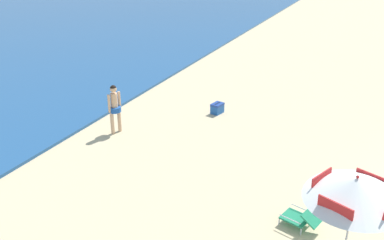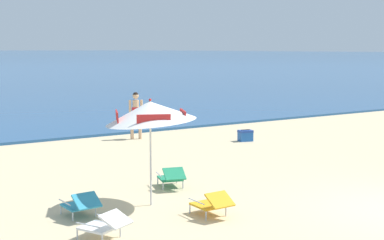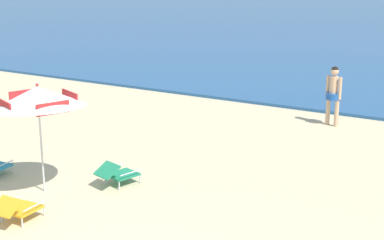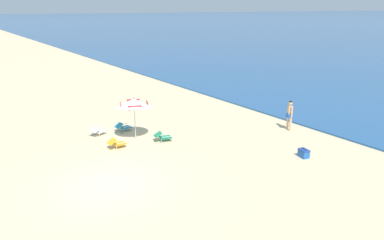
% 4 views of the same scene
% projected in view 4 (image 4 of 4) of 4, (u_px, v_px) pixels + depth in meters
% --- Properties ---
extents(ground_plane, '(800.00, 800.00, 0.00)m').
position_uv_depth(ground_plane, '(109.00, 185.00, 14.54)').
color(ground_plane, '#D1BA8E').
extents(beach_umbrella_striped_main, '(2.63, 2.62, 2.32)m').
position_uv_depth(beach_umbrella_striped_main, '(134.00, 103.00, 19.00)').
color(beach_umbrella_striped_main, silver).
rests_on(beach_umbrella_striped_main, ground).
extents(lounge_chair_under_umbrella, '(0.60, 0.91, 0.52)m').
position_uv_depth(lounge_chair_under_umbrella, '(117.00, 143.00, 18.27)').
color(lounge_chair_under_umbrella, gold).
rests_on(lounge_chair_under_umbrella, ground).
extents(lounge_chair_beside_umbrella, '(0.62, 0.93, 0.52)m').
position_uv_depth(lounge_chair_beside_umbrella, '(123.00, 127.00, 20.76)').
color(lounge_chair_beside_umbrella, teal).
rests_on(lounge_chair_beside_umbrella, ground).
extents(lounge_chair_facing_sea, '(0.75, 1.00, 0.52)m').
position_uv_depth(lounge_chair_facing_sea, '(163.00, 136.00, 19.21)').
color(lounge_chair_facing_sea, '#1E7F56').
rests_on(lounge_chair_facing_sea, ground).
extents(lounge_chair_spare_folded, '(0.86, 1.02, 0.52)m').
position_uv_depth(lounge_chair_spare_folded, '(98.00, 131.00, 20.07)').
color(lounge_chair_spare_folded, white).
rests_on(lounge_chair_spare_folded, ground).
extents(person_standing_near_shore, '(0.50, 0.43, 1.74)m').
position_uv_depth(person_standing_near_shore, '(290.00, 113.00, 20.75)').
color(person_standing_near_shore, '#D8A87F').
rests_on(person_standing_near_shore, ground).
extents(cooler_box, '(0.56, 0.45, 0.43)m').
position_uv_depth(cooler_box, '(304.00, 153.00, 17.15)').
color(cooler_box, '#1E56A8').
rests_on(cooler_box, ground).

